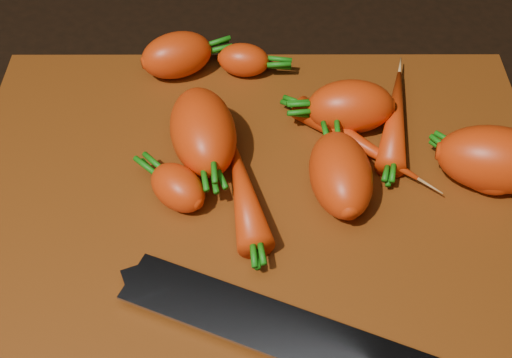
{
  "coord_description": "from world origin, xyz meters",
  "views": [
    {
      "loc": [
        -0.0,
        -0.39,
        0.46
      ],
      "look_at": [
        0.0,
        0.01,
        0.03
      ],
      "focal_mm": 50.0,
      "sensor_mm": 36.0,
      "label": 1
    }
  ],
  "objects": [
    {
      "name": "cutting_board",
      "position": [
        0.0,
        0.0,
        0.01
      ],
      "size": [
        0.5,
        0.4,
        0.01
      ],
      "primitive_type": "cube",
      "color": "#77340B",
      "rests_on": "ground"
    },
    {
      "name": "carrot_1",
      "position": [
        -0.06,
        0.0,
        0.03
      ],
      "size": [
        0.06,
        0.06,
        0.04
      ],
      "primitive_type": "ellipsoid",
      "rotation": [
        0.0,
        0.0,
        2.36
      ],
      "color": "#E83D0D",
      "rests_on": "cutting_board"
    },
    {
      "name": "carrot_0",
      "position": [
        -0.08,
        0.17,
        0.03
      ],
      "size": [
        0.08,
        0.07,
        0.04
      ],
      "primitive_type": "ellipsoid",
      "rotation": [
        0.0,
        0.0,
        0.38
      ],
      "color": "#E83D0D",
      "rests_on": "cutting_board"
    },
    {
      "name": "carrot_5",
      "position": [
        -0.01,
        0.17,
        0.03
      ],
      "size": [
        0.05,
        0.04,
        0.03
      ],
      "primitive_type": "ellipsoid",
      "rotation": [
        0.0,
        0.0,
        -0.15
      ],
      "color": "#E83D0D",
      "rests_on": "cutting_board"
    },
    {
      "name": "carrot_7",
      "position": [
        0.13,
        0.09,
        0.03
      ],
      "size": [
        0.05,
        0.13,
        0.03
      ],
      "primitive_type": "ellipsoid",
      "rotation": [
        0.0,
        0.0,
        1.37
      ],
      "color": "#E83D0D",
      "rests_on": "cutting_board"
    },
    {
      "name": "carrot_6",
      "position": [
        0.19,
        0.02,
        0.03
      ],
      "size": [
        0.07,
        0.07,
        0.04
      ],
      "primitive_type": "ellipsoid",
      "rotation": [
        0.0,
        0.0,
        2.32
      ],
      "color": "#E83D0D",
      "rests_on": "cutting_board"
    },
    {
      "name": "ground",
      "position": [
        0.0,
        0.0,
        -0.01
      ],
      "size": [
        2.0,
        2.0,
        0.01
      ],
      "primitive_type": "cube",
      "color": "black"
    },
    {
      "name": "carrot_8",
      "position": [
        0.09,
        0.06,
        0.02
      ],
      "size": [
        0.11,
        0.11,
        0.02
      ],
      "primitive_type": "ellipsoid",
      "rotation": [
        0.0,
        0.0,
        -0.75
      ],
      "color": "#E83D0D",
      "rests_on": "cutting_board"
    },
    {
      "name": "carrot_10",
      "position": [
        0.2,
        0.02,
        0.04
      ],
      "size": [
        0.11,
        0.08,
        0.06
      ],
      "primitive_type": "ellipsoid",
      "rotation": [
        0.0,
        0.0,
        6.07
      ],
      "color": "#E83D0D",
      "rests_on": "cutting_board"
    },
    {
      "name": "knife",
      "position": [
        0.04,
        -0.14,
        0.02
      ],
      "size": [
        0.37,
        0.18,
        0.02
      ],
      "rotation": [
        0.0,
        0.0,
        -0.4
      ],
      "color": "gray",
      "rests_on": "cutting_board"
    },
    {
      "name": "carrot_4",
      "position": [
        0.09,
        0.09,
        0.04
      ],
      "size": [
        0.08,
        0.05,
        0.05
      ],
      "primitive_type": "ellipsoid",
      "rotation": [
        0.0,
        0.0,
        3.18
      ],
      "color": "#E83D0D",
      "rests_on": "cutting_board"
    },
    {
      "name": "carrot_9",
      "position": [
        -0.01,
        -0.0,
        0.03
      ],
      "size": [
        0.05,
        0.12,
        0.03
      ],
      "primitive_type": "ellipsoid",
      "rotation": [
        0.0,
        0.0,
        1.75
      ],
      "color": "#E83D0D",
      "rests_on": "cutting_board"
    },
    {
      "name": "carrot_2",
      "position": [
        -0.05,
        0.06,
        0.04
      ],
      "size": [
        0.07,
        0.11,
        0.06
      ],
      "primitive_type": "ellipsoid",
      "rotation": [
        0.0,
        0.0,
        -1.37
      ],
      "color": "#E83D0D",
      "rests_on": "cutting_board"
    },
    {
      "name": "carrot_3",
      "position": [
        0.07,
        0.01,
        0.04
      ],
      "size": [
        0.06,
        0.09,
        0.05
      ],
      "primitive_type": "ellipsoid",
      "rotation": [
        0.0,
        0.0,
        1.66
      ],
      "color": "#E83D0D",
      "rests_on": "cutting_board"
    }
  ]
}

